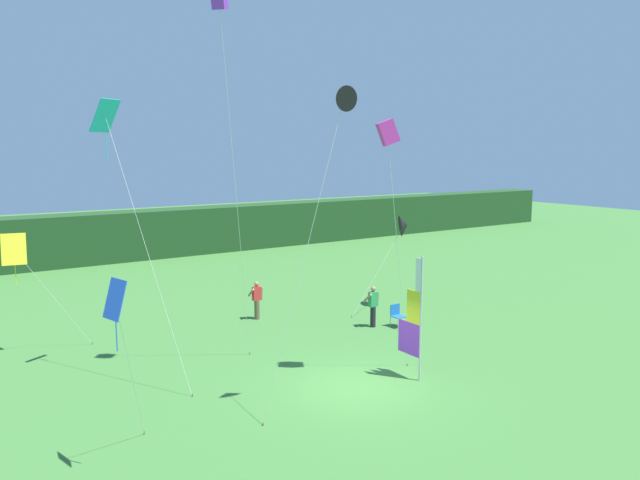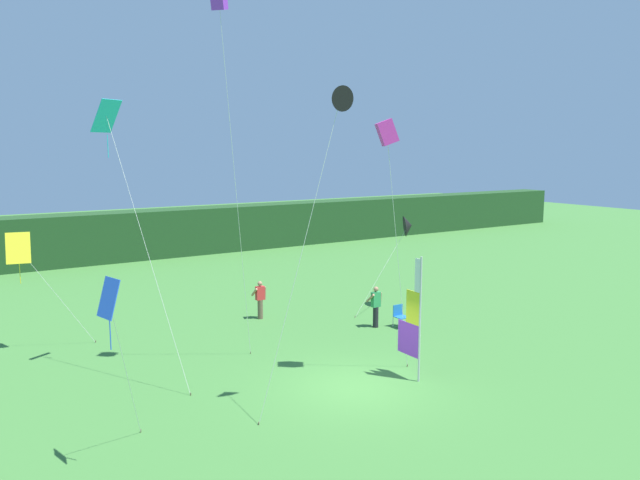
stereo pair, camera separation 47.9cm
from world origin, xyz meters
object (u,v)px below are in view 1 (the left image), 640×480
object	(u,v)px
person_mid_field	(257,299)
kite_purple_box_3	(220,3)
folding_chair	(397,314)
kite_cyan_diamond_0	(108,126)
kite_black_delta_5	(404,226)
kite_blue_diamond_1	(116,306)
kite_magenta_box_2	(388,134)
kite_black_delta_4	(343,101)
banner_flag	(414,320)
person_near_banner	(373,305)
kite_yellow_diamond_6	(16,252)

from	to	relation	value
person_mid_field	kite_purple_box_3	size ratio (longest dim) A/B	0.14
folding_chair	kite_cyan_diamond_0	size ratio (longest dim) A/B	0.10
kite_purple_box_3	kite_black_delta_5	size ratio (longest dim) A/B	2.79
kite_blue_diamond_1	kite_magenta_box_2	xyz separation A→B (m)	(8.40, 1.18, 3.73)
folding_chair	kite_black_delta_4	world-z (taller)	kite_black_delta_4
banner_flag	kite_black_delta_4	world-z (taller)	kite_black_delta_4
folding_chair	kite_black_delta_4	xyz separation A→B (m)	(-6.63, -5.38, 7.72)
person_mid_field	kite_cyan_diamond_0	size ratio (longest dim) A/B	0.19
kite_magenta_box_2	banner_flag	bearing A→B (deg)	-35.46
person_near_banner	kite_magenta_box_2	distance (m)	8.61
person_mid_field	kite_purple_box_3	world-z (taller)	kite_purple_box_3
kite_cyan_diamond_0	person_mid_field	bearing A→B (deg)	25.04
person_near_banner	banner_flag	bearing A→B (deg)	-115.94
folding_chair	kite_purple_box_3	distance (m)	13.36
banner_flag	kite_cyan_diamond_0	bearing A→B (deg)	143.21
person_mid_field	kite_magenta_box_2	world-z (taller)	kite_magenta_box_2
banner_flag	person_near_banner	distance (m)	5.68
person_mid_field	kite_yellow_diamond_6	size ratio (longest dim) A/B	0.38
kite_black_delta_4	kite_yellow_diamond_6	bearing A→B (deg)	122.27
kite_cyan_diamond_0	kite_magenta_box_2	bearing A→B (deg)	-36.94
folding_chair	kite_blue_diamond_1	distance (m)	13.84
kite_black_delta_4	banner_flag	bearing A→B (deg)	14.35
kite_magenta_box_2	kite_black_delta_4	distance (m)	3.05
banner_flag	person_mid_field	world-z (taller)	banner_flag
kite_cyan_diamond_0	kite_yellow_diamond_6	bearing A→B (deg)	121.97
folding_chair	person_near_banner	bearing A→B (deg)	148.73
banner_flag	kite_yellow_diamond_6	xyz separation A→B (m)	(-9.72, 9.22, 1.73)
kite_purple_box_3	kite_black_delta_5	xyz separation A→B (m)	(10.16, 3.26, -7.53)
person_mid_field	kite_black_delta_5	world-z (taller)	kite_black_delta_5
kite_cyan_diamond_0	kite_black_delta_5	bearing A→B (deg)	5.27
person_near_banner	kite_black_delta_4	bearing A→B (deg)	-134.56
person_near_banner	kite_yellow_diamond_6	distance (m)	13.15
person_near_banner	kite_black_delta_5	bearing A→B (deg)	29.21
kite_magenta_box_2	kite_black_delta_5	xyz separation A→B (m)	(6.25, 6.23, -3.80)
kite_magenta_box_2	kite_purple_box_3	bearing A→B (deg)	142.76
kite_black_delta_4	person_mid_field	bearing A→B (deg)	75.30
person_near_banner	kite_yellow_diamond_6	size ratio (longest dim) A/B	0.39
banner_flag	kite_black_delta_5	xyz separation A→B (m)	(5.52, 6.75, 1.84)
person_near_banner	kite_purple_box_3	bearing A→B (deg)	-167.76
folding_chair	kite_cyan_diamond_0	bearing A→B (deg)	174.50
kite_black_delta_5	kite_cyan_diamond_0	bearing A→B (deg)	-174.73
kite_black_delta_4	kite_blue_diamond_1	bearing A→B (deg)	178.05
kite_blue_diamond_1	banner_flag	bearing A→B (deg)	4.13
folding_chair	kite_black_delta_5	world-z (taller)	kite_black_delta_5
banner_flag	person_near_banner	bearing A→B (deg)	64.06
kite_purple_box_3	kite_yellow_diamond_6	size ratio (longest dim) A/B	2.77
kite_purple_box_3	kite_blue_diamond_1	bearing A→B (deg)	-137.26
banner_flag	folding_chair	distance (m)	5.75
person_near_banner	folding_chair	size ratio (longest dim) A/B	1.86
person_mid_field	kite_magenta_box_2	distance (m)	10.47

